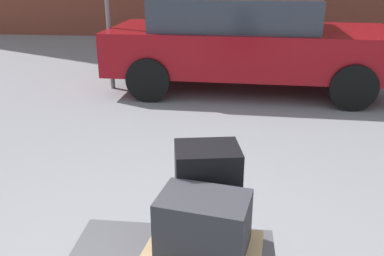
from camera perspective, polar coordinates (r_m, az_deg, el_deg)
suitcase_black_stacked_top at (r=2.34m, az=2.05°, el=-9.51°), size 0.39×0.33×0.61m
duffel_bag_charcoal_topmost_pile at (r=2.03m, az=1.60°, el=-12.79°), size 0.47×0.36×0.27m
parked_car at (r=6.65m, az=7.40°, el=11.74°), size 4.36×2.05×1.42m
bollard_kerb_near at (r=9.46m, az=16.56°, el=11.00°), size 0.22×0.22×0.59m
bollard_kerb_mid at (r=9.79m, az=24.43°, el=10.32°), size 0.22×0.22×0.59m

